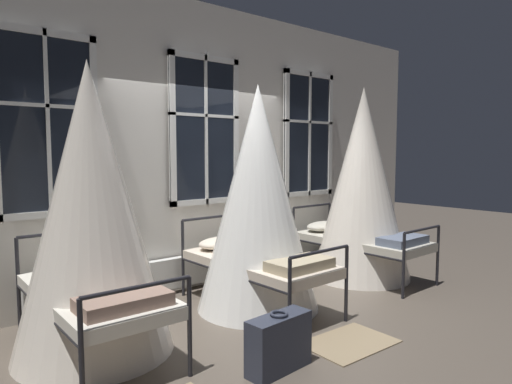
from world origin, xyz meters
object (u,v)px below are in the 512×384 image
cot_third (362,186)px  suitcase_dark (279,343)px  cot_second (258,201)px  cot_first (91,213)px

cot_third → suitcase_dark: bearing=114.1°
suitcase_dark → cot_second: bearing=52.3°
cot_first → suitcase_dark: 1.87m
cot_second → suitcase_dark: 1.75m
cot_second → suitcase_dark: (-0.81, -1.22, -0.95)m
cot_first → cot_third: 3.65m
cot_first → suitcase_dark: (0.97, -1.26, -0.97)m
cot_first → cot_second: (1.78, -0.04, -0.02)m
cot_first → suitcase_dark: size_ratio=4.28×
cot_second → cot_first: bearing=87.5°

